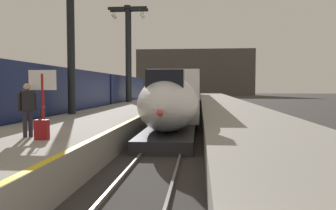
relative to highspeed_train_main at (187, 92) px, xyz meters
The scene contains 16 objects.
platform_left 13.78m from the highspeed_train_main, 107.19° to the right, with size 4.80×110.00×1.05m, color gray.
platform_right 13.78m from the highspeed_train_main, 72.81° to the right, with size 4.80×110.00×1.05m, color gray.
platform_left_safety_stripe 13.24m from the highspeed_train_main, 97.70° to the right, with size 0.20×107.80×0.01m, color yellow.
rail_main_left 10.54m from the highspeed_train_main, 94.15° to the right, with size 0.08×110.00×0.12m, color slate.
rail_main_right 10.54m from the highspeed_train_main, 85.85° to the right, with size 0.08×110.00×0.12m, color slate.
rail_secondary_left 13.74m from the highspeed_train_main, 130.56° to the right, with size 0.08×110.00×0.12m, color slate.
rail_secondary_right 12.83m from the highspeed_train_main, 125.41° to the right, with size 0.08×110.00×0.12m, color slate.
highspeed_train_main is the anchor object (origin of this frame).
regional_train_adjacent 12.81m from the highspeed_train_main, 129.22° to the right, with size 2.85×36.60×3.80m.
station_column_mid 22.74m from the highspeed_train_main, 105.44° to the right, with size 4.00×0.68×10.09m.
station_column_far 9.69m from the highspeed_train_main, 135.09° to the right, with size 4.00×0.68×9.80m.
station_column_distant 9.17m from the highspeed_train_main, 139.78° to the right, with size 4.00×0.68×9.78m.
passenger_near_edge 30.48m from the highspeed_train_main, 97.39° to the right, with size 0.43×0.43×1.69m.
rolling_suitcase 30.86m from the highspeed_train_main, 96.03° to the right, with size 0.40×0.22×0.98m.
departure_info_board 30.13m from the highspeed_train_main, 96.78° to the right, with size 0.90×0.10×2.12m.
terminus_back_wall 64.36m from the highspeed_train_main, 90.00° to the left, with size 36.00×2.00×14.00m, color #4C4742.
Camera 1 is at (1.46, -2.60, 2.64)m, focal length 36.48 mm.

